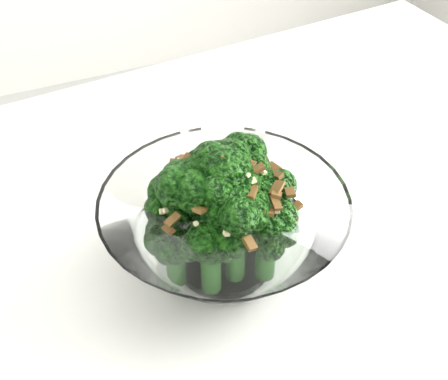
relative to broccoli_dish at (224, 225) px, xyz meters
name	(u,v)px	position (x,y,z in m)	size (l,w,h in m)	color
broccoli_dish	(224,225)	(0.00, 0.00, 0.00)	(0.19, 0.19, 0.12)	white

